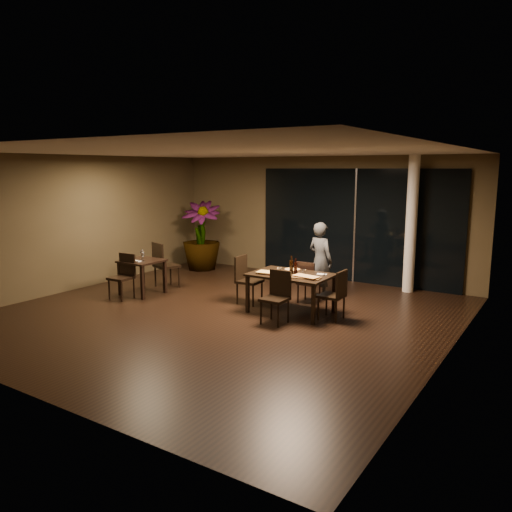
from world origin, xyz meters
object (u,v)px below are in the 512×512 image
at_px(side_table, 142,266).
at_px(bottle_b, 296,266).
at_px(bottle_a, 291,265).
at_px(chair_main_near, 277,294).
at_px(chair_main_left, 246,277).
at_px(main_table, 291,278).
at_px(potted_plant, 201,236).
at_px(chair_side_near, 124,274).
at_px(bottle_c, 292,266).
at_px(chair_main_right, 336,292).
at_px(chair_main_far, 307,280).
at_px(chair_side_far, 163,263).
at_px(diner, 320,261).

height_order(side_table, bottle_b, bottle_b).
bearing_deg(bottle_a, side_table, -170.83).
height_order(chair_main_near, chair_main_left, chair_main_left).
height_order(main_table, potted_plant, potted_plant).
xyz_separation_m(chair_main_near, chair_side_near, (-3.57, -0.28, 0.01)).
relative_size(chair_main_left, bottle_c, 3.42).
xyz_separation_m(main_table, chair_side_near, (-3.48, -0.95, -0.15)).
bearing_deg(potted_plant, bottle_b, -28.87).
distance_m(side_table, chair_main_right, 4.34).
xyz_separation_m(chair_main_far, potted_plant, (-3.99, 1.56, 0.44)).
height_order(main_table, bottle_a, bottle_a).
height_order(chair_side_far, diner, diner).
relative_size(chair_main_far, bottle_c, 3.06).
xyz_separation_m(chair_side_far, bottle_a, (3.40, -0.12, 0.33)).
distance_m(chair_side_near, diner, 4.13).
xyz_separation_m(chair_main_left, bottle_c, (1.07, -0.03, 0.35)).
relative_size(main_table, bottle_a, 4.52).
xyz_separation_m(chair_main_left, chair_side_near, (-2.38, -1.06, -0.02)).
relative_size(chair_main_far, chair_side_far, 0.83).
distance_m(main_table, bottle_c, 0.23).
bearing_deg(bottle_a, chair_side_far, 177.90).
bearing_deg(chair_main_left, bottle_b, -96.71).
bearing_deg(chair_main_right, bottle_b, -91.49).
height_order(bottle_b, bottle_c, bottle_b).
bearing_deg(chair_side_far, chair_main_right, -163.07).
height_order(chair_main_right, bottle_c, bottle_c).
relative_size(chair_main_right, chair_side_far, 0.87).
relative_size(chair_main_near, bottle_b, 3.16).
bearing_deg(side_table, potted_plant, 102.57).
bearing_deg(chair_side_far, bottle_c, -162.57).
bearing_deg(potted_plant, bottle_c, -29.09).
height_order(main_table, chair_main_far, chair_main_far).
distance_m(chair_main_far, chair_main_left, 1.24).
xyz_separation_m(side_table, chair_main_right, (4.31, 0.52, -0.11)).
xyz_separation_m(chair_main_right, chair_side_far, (-4.32, 0.15, 0.07)).
bearing_deg(chair_main_near, chair_main_left, 147.15).
xyz_separation_m(side_table, potted_plant, (-0.63, 2.80, 0.30)).
relative_size(chair_main_left, bottle_a, 2.91).
height_order(chair_side_near, bottle_c, bottle_c).
xyz_separation_m(chair_side_far, bottle_c, (3.38, -0.09, 0.31)).
distance_m(potted_plant, bottle_b, 4.68).
relative_size(chair_main_right, diner, 0.57).
bearing_deg(chair_main_far, diner, -93.99).
height_order(main_table, bottle_b, bottle_b).
distance_m(chair_side_near, bottle_a, 3.62).
bearing_deg(main_table, side_table, -171.63).
distance_m(main_table, chair_main_far, 0.77).
relative_size(chair_main_near, bottle_c, 3.29).
xyz_separation_m(main_table, bottle_b, (0.07, 0.04, 0.22)).
distance_m(chair_side_far, diner, 3.59).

